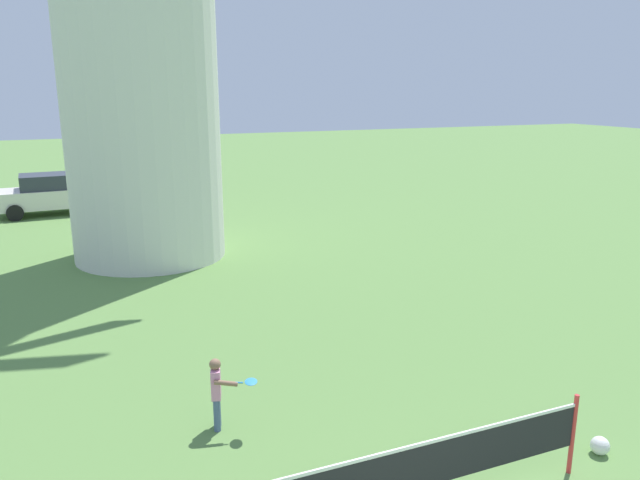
% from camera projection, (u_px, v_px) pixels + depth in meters
% --- Properties ---
extents(tennis_net, '(5.34, 0.06, 1.10)m').
position_uv_depth(tennis_net, '(390.00, 475.00, 6.68)').
color(tennis_net, red).
rests_on(tennis_net, ground_plane).
extents(player_far, '(0.66, 0.59, 1.09)m').
position_uv_depth(player_far, '(218.00, 389.00, 8.70)').
color(player_far, slate).
rests_on(player_far, ground_plane).
extents(stray_ball, '(0.25, 0.25, 0.25)m').
position_uv_depth(stray_ball, '(600.00, 446.00, 8.20)').
color(stray_ball, silver).
rests_on(stray_ball, ground_plane).
extents(parked_car_cream, '(4.13, 2.03, 1.56)m').
position_uv_depth(parked_car_cream, '(53.00, 193.00, 23.60)').
color(parked_car_cream, silver).
rests_on(parked_car_cream, ground_plane).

